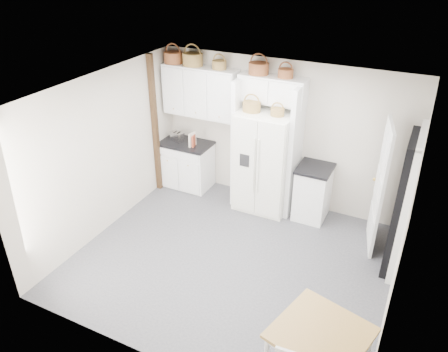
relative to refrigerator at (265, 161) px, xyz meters
The scene contains 27 objects.
floor 1.88m from the refrigerator, 84.79° to the right, with size 4.50×4.50×0.00m, color #3C3B40.
ceiling 2.37m from the refrigerator, 84.79° to the right, with size 4.50×4.50×0.00m, color white.
wall_back 0.55m from the refrigerator, 67.16° to the left, with size 4.50×4.50×0.00m, color beige.
wall_left 2.70m from the refrigerator, 141.95° to the right, with size 4.00×4.00×0.00m, color beige.
wall_right 2.94m from the refrigerator, 34.41° to the right, with size 4.00×4.00×0.00m, color beige.
refrigerator is the anchor object (origin of this frame).
base_cab_left 1.69m from the refrigerator, behind, with size 0.94×0.59×0.87m, color white.
base_cab_right 0.98m from the refrigerator, ahead, with size 0.52×0.63×0.92m, color white.
counter_left 1.63m from the refrigerator, behind, with size 0.98×0.63×0.04m, color black.
counter_right 0.88m from the refrigerator, ahead, with size 0.57×0.67×0.04m, color black.
toaster 1.81m from the refrigerator, behind, with size 0.26×0.15×0.18m, color silver.
cookbook_red 1.41m from the refrigerator, behind, with size 0.03×0.15×0.22m, color #963922.
cookbook_cream 1.44m from the refrigerator, behind, with size 0.04×0.17×0.26m, color beige.
basket_upper_a 2.44m from the refrigerator, behind, with size 0.34×0.34×0.19m, color brown.
basket_upper_b 2.16m from the refrigerator, behind, with size 0.36×0.36×0.21m, color brown.
basket_upper_c 1.81m from the refrigerator, 169.18° to the left, with size 0.25×0.25×0.14m, color brown.
basket_bridge_a 1.57m from the refrigerator, 144.29° to the left, with size 0.34×0.34×0.19m, color brown.
basket_bridge_b 1.54m from the refrigerator, 42.54° to the left, with size 0.25×0.25×0.14m, color brown.
basket_fridge_a 1.02m from the refrigerator, 157.46° to the right, with size 0.30×0.30×0.16m, color brown.
basket_fridge_b 0.99m from the refrigerator, 25.89° to the right, with size 0.22×0.22×0.12m, color brown.
upper_cabinet 1.69m from the refrigerator, behind, with size 1.40×0.34×0.90m, color white.
bridge_cabinet 1.24m from the refrigerator, 90.00° to the left, with size 1.12×0.34×0.45m, color white.
fridge_panel_left 0.57m from the refrigerator, behind, with size 0.08×0.60×2.30m, color white.
fridge_panel_right 0.57m from the refrigerator, ahead, with size 0.08×0.60×2.30m, color white.
trim_post 2.11m from the refrigerator, behind, with size 0.09×0.09×2.60m, color black.
doorway_void 2.40m from the refrigerator, 15.58° to the right, with size 0.18×0.85×2.05m, color black.
door_slab 1.98m from the refrigerator, ahead, with size 0.80×0.04×2.05m, color white.
Camera 1 is at (2.20, -4.73, 4.31)m, focal length 35.00 mm.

